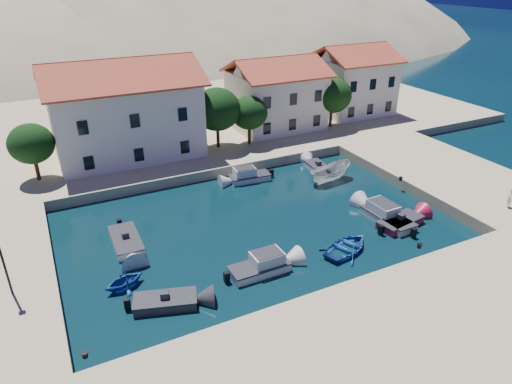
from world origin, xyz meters
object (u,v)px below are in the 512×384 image
building_left (124,107)px  building_mid (276,92)px  pedestrian (510,198)px  cabin_cruiser_east (388,216)px  building_right (353,79)px  boat_east (330,181)px  cabin_cruiser_south (259,267)px  rowboat_south (347,251)px

building_left → building_mid: size_ratio=1.40×
pedestrian → cabin_cruiser_east: bearing=-60.5°
building_left → pedestrian: building_left is taller
building_left → building_mid: (18.00, 1.00, -0.71)m
building_right → pedestrian: (-5.15, -27.87, -3.62)m
cabin_cruiser_east → building_mid: bearing=-7.7°
cabin_cruiser_east → boat_east: size_ratio=1.01×
building_right → cabin_cruiser_south: size_ratio=2.29×
cabin_cruiser_south → pedestrian: size_ratio=2.44×
building_left → rowboat_south: 26.80m
rowboat_south → boat_east: boat_east is taller
rowboat_south → cabin_cruiser_east: 5.89m
building_right → rowboat_south: building_right is taller
building_right → boat_east: building_right is taller
building_mid → rowboat_south: size_ratio=2.50×
rowboat_south → building_right: bearing=-55.8°
boat_east → pedestrian: (8.75, -12.43, 1.85)m
cabin_cruiser_south → boat_east: 16.28m
pedestrian → rowboat_south: bearing=-44.9°
building_left → rowboat_south: size_ratio=3.50×
building_left → boat_east: bearing=-39.9°
cabin_cruiser_south → rowboat_south: cabin_cruiser_south is taller
building_left → cabin_cruiser_south: size_ratio=3.56×
rowboat_south → cabin_cruiser_south: bearing=67.4°
building_mid → cabin_cruiser_east: (-2.23, -23.05, -4.75)m
building_mid → building_right: building_right is taller
pedestrian → building_mid: bearing=-113.4°
building_left → cabin_cruiser_east: 27.65m
building_right → cabin_cruiser_east: building_right is taller
boat_east → pedestrian: 15.31m
cabin_cruiser_south → pedestrian: (21.49, -2.32, 1.37)m
building_mid → cabin_cruiser_south: size_ratio=2.54×
building_mid → building_right: 12.04m
building_mid → rowboat_south: building_mid is taller
building_right → pedestrian: size_ratio=5.58×
building_left → cabin_cruiser_south: 24.41m
rowboat_south → building_left: bearing=4.4°
rowboat_south → pedestrian: bearing=-115.8°
cabin_cruiser_south → pedestrian: pedestrian is taller
building_mid → boat_east: 15.48m
building_mid → pedestrian: size_ratio=6.20×
building_mid → cabin_cruiser_south: 28.99m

